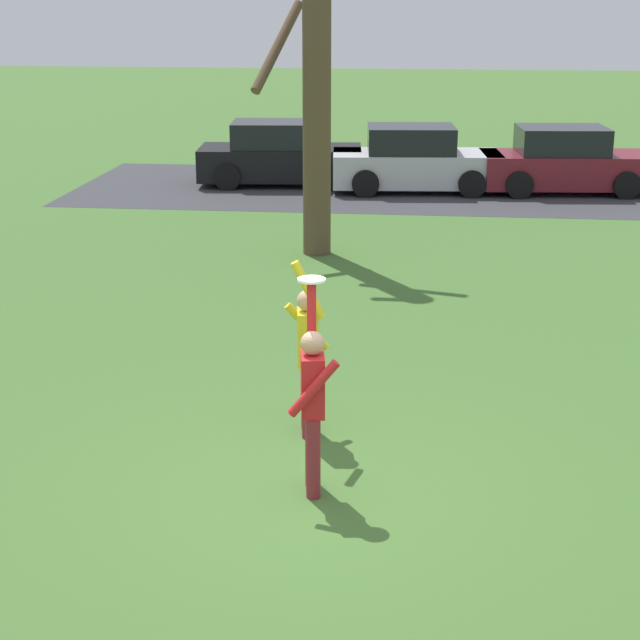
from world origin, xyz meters
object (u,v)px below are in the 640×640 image
(parked_car_silver, at_px, (415,161))
(parked_car_maroon, at_px, (565,162))
(frisbee_disc, at_px, (311,280))
(parked_car_black, at_px, (279,156))
(person_catcher, at_px, (313,398))
(bare_tree_tall, at_px, (314,78))
(person_defender, at_px, (308,350))

(parked_car_silver, xyz_separation_m, parked_car_maroon, (3.65, 0.23, 0.00))
(parked_car_silver, height_order, parked_car_maroon, same)
(frisbee_disc, distance_m, parked_car_black, 17.04)
(frisbee_disc, bearing_deg, parked_car_black, 99.64)
(person_catcher, height_order, parked_car_black, person_catcher)
(bare_tree_tall, bearing_deg, parked_car_black, 103.66)
(parked_car_silver, relative_size, parked_car_maroon, 1.00)
(bare_tree_tall, bearing_deg, person_defender, -83.84)
(parked_car_black, relative_size, parked_car_maroon, 1.00)
(person_defender, xyz_separation_m, parked_car_maroon, (4.47, 15.27, -0.25))
(person_catcher, relative_size, parked_car_maroon, 0.49)
(parked_car_maroon, distance_m, bare_tree_tall, 9.11)
(person_catcher, xyz_separation_m, parked_car_black, (-2.88, 16.97, -0.25))
(frisbee_disc, bearing_deg, person_catcher, -80.99)
(parked_car_black, height_order, bare_tree_tall, bare_tree_tall)
(parked_car_black, bearing_deg, parked_car_maroon, -7.59)
(person_defender, bearing_deg, parked_car_silver, 167.90)
(frisbee_disc, bearing_deg, parked_car_maroon, 75.40)
(frisbee_disc, distance_m, bare_tree_tall, 9.65)
(person_catcher, height_order, parked_car_maroon, person_catcher)
(person_catcher, relative_size, parked_car_silver, 0.49)
(frisbee_disc, bearing_deg, person_defender, 99.01)
(parked_car_black, distance_m, parked_car_maroon, 7.13)
(person_defender, relative_size, parked_car_silver, 0.48)
(parked_car_black, bearing_deg, parked_car_silver, -14.00)
(frisbee_disc, relative_size, parked_car_maroon, 0.06)
(frisbee_disc, height_order, bare_tree_tall, bare_tree_tall)
(parked_car_maroon, relative_size, bare_tree_tall, 0.61)
(frisbee_disc, relative_size, parked_car_black, 0.06)
(parked_car_black, height_order, parked_car_maroon, same)
(parked_car_silver, distance_m, bare_tree_tall, 7.34)
(person_catcher, bearing_deg, parked_car_black, 0.62)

